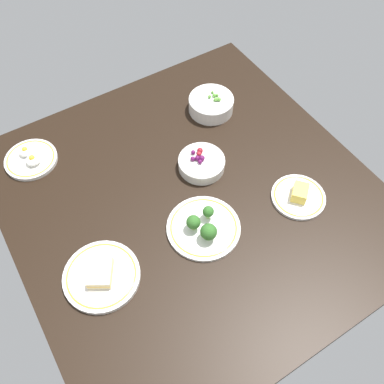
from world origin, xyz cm
name	(u,v)px	position (x,y,z in cm)	size (l,w,h in cm)	color
dining_table	(192,199)	(0.00, 0.00, 2.00)	(117.57, 113.44, 4.00)	black
bowl_peas	(211,104)	(29.28, -26.68, 7.05)	(16.72, 16.72, 6.82)	white
plate_cheese	(299,196)	(-18.95, -28.57, 5.14)	(17.44, 17.44, 4.95)	white
plate_sandwich	(101,275)	(-10.32, 36.81, 5.29)	(22.05, 22.05, 4.75)	white
bowl_berries	(201,163)	(8.25, -8.90, 6.25)	(15.82, 15.82, 5.72)	white
plate_broccoli	(204,227)	(-12.66, 3.77, 5.72)	(22.74, 22.74, 7.45)	white
plate_eggs	(31,159)	(41.44, 39.14, 5.21)	(17.77, 17.77, 4.92)	white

